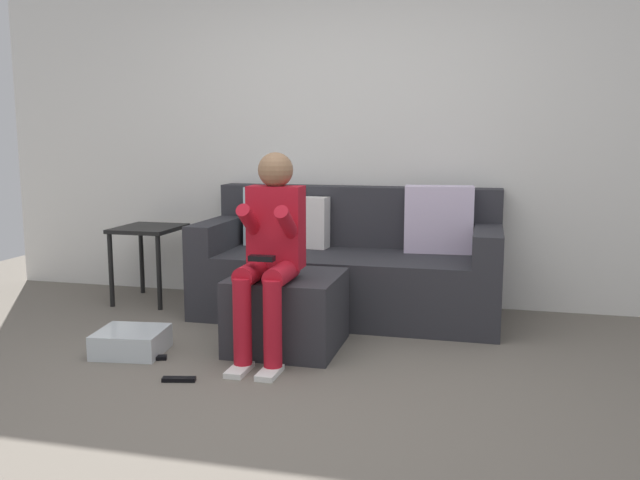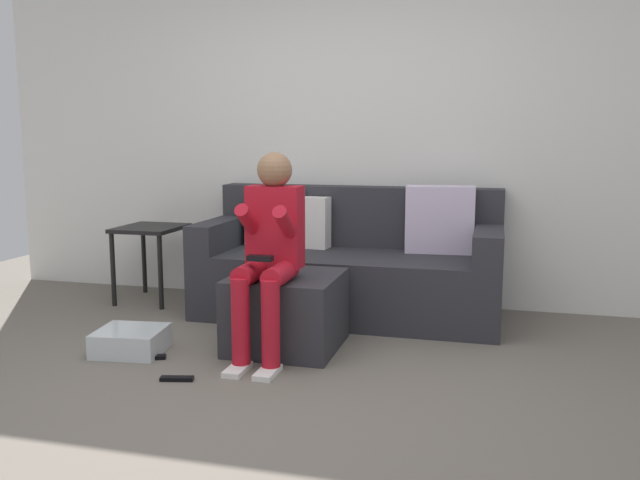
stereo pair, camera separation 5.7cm
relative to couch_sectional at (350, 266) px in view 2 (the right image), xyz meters
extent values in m
plane|color=#6B6359|center=(-0.09, -1.81, -0.35)|extent=(7.61, 7.61, 0.00)
cube|color=silver|center=(-0.09, 0.44, 1.02)|extent=(5.85, 0.10, 2.75)
cube|color=#2D2D33|center=(0.00, -0.07, -0.12)|extent=(2.11, 0.91, 0.45)
cube|color=#2D2D33|center=(0.00, 0.28, 0.33)|extent=(2.11, 0.21, 0.45)
cube|color=#2D2D33|center=(-0.96, -0.07, 0.21)|extent=(0.19, 0.91, 0.21)
cube|color=#2D2D33|center=(0.96, -0.07, 0.21)|extent=(0.19, 0.91, 0.21)
cube|color=silver|center=(-0.60, 0.10, 0.32)|extent=(0.44, 0.15, 0.44)
cube|color=white|center=(-0.37, 0.09, 0.29)|extent=(0.39, 0.18, 0.38)
cube|color=silver|center=(0.62, 0.09, 0.34)|extent=(0.48, 0.19, 0.48)
cube|color=#2D2D33|center=(-0.20, -0.89, -0.12)|extent=(0.63, 0.63, 0.45)
cube|color=red|center=(-0.24, -0.97, 0.40)|extent=(0.32, 0.17, 0.48)
sphere|color=#8C6647|center=(-0.24, -0.97, 0.73)|extent=(0.20, 0.20, 0.20)
cylinder|color=red|center=(-0.32, -1.14, 0.16)|extent=(0.12, 0.35, 0.12)
cylinder|color=red|center=(-0.32, -1.31, -0.08)|extent=(0.10, 0.10, 0.48)
cube|color=white|center=(-0.32, -1.37, -0.33)|extent=(0.10, 0.22, 0.03)
cylinder|color=red|center=(-0.35, -1.08, 0.43)|extent=(0.08, 0.31, 0.25)
cylinder|color=red|center=(-0.15, -1.14, 0.16)|extent=(0.12, 0.35, 0.12)
cylinder|color=red|center=(-0.15, -1.31, -0.08)|extent=(0.10, 0.10, 0.48)
cube|color=white|center=(-0.15, -1.37, -0.33)|extent=(0.10, 0.22, 0.03)
cylinder|color=red|center=(-0.12, -1.09, 0.42)|extent=(0.08, 0.33, 0.26)
cube|color=black|center=(-0.24, -1.23, 0.26)|extent=(0.14, 0.06, 0.03)
cube|color=silver|center=(-1.06, -1.22, -0.28)|extent=(0.42, 0.40, 0.14)
cube|color=black|center=(-1.57, -0.03, 0.22)|extent=(0.45, 0.52, 0.03)
cylinder|color=black|center=(-1.77, -0.26, -0.07)|extent=(0.04, 0.04, 0.55)
cylinder|color=black|center=(-1.37, -0.26, -0.07)|extent=(0.04, 0.04, 0.55)
cylinder|color=black|center=(-1.77, 0.20, -0.07)|extent=(0.04, 0.04, 0.55)
cylinder|color=black|center=(-1.37, 0.20, -0.07)|extent=(0.04, 0.04, 0.55)
cube|color=black|center=(-0.58, -1.57, -0.34)|extent=(0.18, 0.08, 0.02)
cube|color=black|center=(-0.88, -1.30, -0.34)|extent=(0.17, 0.11, 0.02)
camera|label=1|loc=(0.95, -4.63, 0.92)|focal=37.57mm
camera|label=2|loc=(1.01, -4.62, 0.92)|focal=37.57mm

